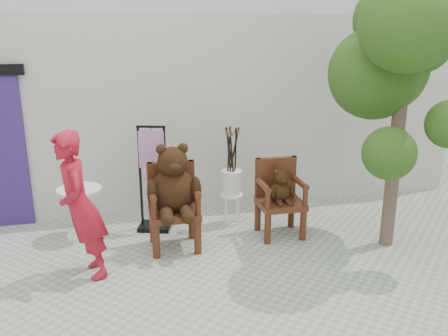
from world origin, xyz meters
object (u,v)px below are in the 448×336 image
person (80,206)px  display_stand (154,190)px  chair_small (280,193)px  cafe_table (81,207)px  tree (393,52)px  chair_big (173,191)px  stool_bucket (232,182)px

person → display_stand: bearing=131.0°
chair_small → cafe_table: 2.74m
display_stand → person: bearing=-110.1°
chair_small → tree: bearing=-23.0°
person → cafe_table: bearing=173.1°
chair_big → tree: 3.22m
chair_big → tree: (2.69, -0.40, 1.71)m
cafe_table → stool_bucket: (2.13, -0.01, 0.20)m
person → cafe_table: person is taller
display_stand → tree: size_ratio=0.42×
chair_small → display_stand: (-1.69, 0.55, -0.02)m
chair_big → stool_bucket: (0.92, 0.61, -0.15)m
chair_big → chair_small: 1.49m
chair_big → display_stand: display_stand is taller
person → tree: (3.80, 0.12, 1.64)m
person → cafe_table: size_ratio=2.46×
stool_bucket → cafe_table: bearing=179.7°
chair_big → chair_small: (1.48, 0.12, -0.18)m
stool_bucket → chair_small: bearing=-41.6°
person → display_stand: 1.52m
person → display_stand: size_ratio=1.15×
stool_bucket → tree: tree is taller
stool_bucket → tree: 2.76m
chair_small → tree: size_ratio=0.29×
person → stool_bucket: 2.34m
display_stand → stool_bucket: 1.13m
stool_bucket → display_stand: bearing=177.2°
cafe_table → tree: (3.90, -1.02, 2.06)m
chair_small → display_stand: 1.77m
stool_bucket → person: bearing=-150.9°
chair_small → stool_bucket: bearing=138.4°
chair_big → cafe_table: 1.40m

